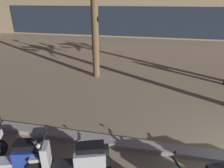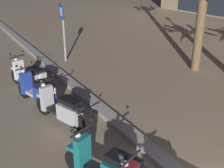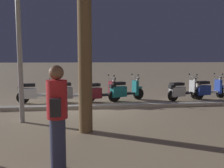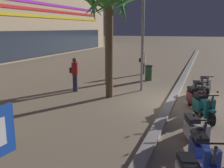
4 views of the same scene
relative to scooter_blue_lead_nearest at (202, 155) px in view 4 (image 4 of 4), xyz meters
name	(u,v)px [view 4 (image 4 of 4)]	position (x,y,z in m)	size (l,w,h in m)	color
ground_plane	(180,103)	(5.76, 1.04, -0.45)	(200.00, 200.00, 0.00)	#9E896B
curb_strip	(172,101)	(5.76, 1.40, -0.39)	(60.00, 0.36, 0.12)	#ADA89E
scooter_blue_lead_nearest	(202,155)	(0.00, 0.00, 0.00)	(1.81, 0.79, 1.17)	black
scooter_silver_mid_rear	(195,132)	(1.31, 0.22, -0.01)	(1.76, 0.83, 1.17)	black
scooter_teal_gap_after_mid	(202,106)	(3.92, 0.07, 0.01)	(1.71, 0.90, 1.17)	black
scooter_maroon_second_in_line	(195,98)	(5.03, 0.37, 0.00)	(1.70, 0.89, 1.17)	black
scooter_grey_last_in_row	(198,92)	(6.21, 0.31, 0.01)	(1.81, 0.70, 1.04)	black
scooter_silver_mid_centre	(205,86)	(7.69, 0.04, -0.01)	(1.79, 0.63, 1.04)	black
palm_tree_near_sign	(107,18)	(8.55, 5.53, 3.40)	(2.39, 2.63, 5.13)	olive
palm_tree_by_mall_entrance	(109,16)	(5.64, 4.35, 3.33)	(2.58, 2.56, 4.96)	brown
pedestrian_by_palm_tree	(143,62)	(12.42, 4.32, 0.40)	(0.40, 0.44, 1.61)	black
pedestrian_strolling_near_curb	(75,74)	(6.14, 6.45, 0.49)	(0.34, 0.45, 1.76)	#2D3351
litter_bin	(149,73)	(10.38, 3.44, 0.03)	(0.48, 0.48, 0.95)	#2D5638
street_lamp	(143,10)	(7.49, 3.20, 3.69)	(0.36, 0.36, 6.82)	#939399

